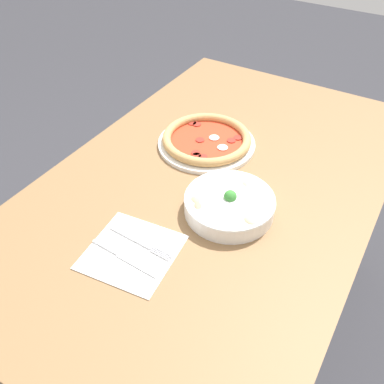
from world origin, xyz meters
TOP-DOWN VIEW (x-y plane):
  - ground_plane at (0.00, 0.00)m, footprint 8.00×8.00m
  - dining_table at (0.00, 0.00)m, footprint 1.37×0.84m
  - pizza at (-0.14, -0.10)m, footprint 0.29×0.29m
  - bowl at (0.09, 0.09)m, footprint 0.23×0.23m
  - napkin at (0.33, -0.04)m, footprint 0.22×0.22m
  - fork at (0.30, -0.04)m, footprint 0.02×0.18m
  - knife at (0.35, -0.04)m, footprint 0.02×0.19m

SIDE VIEW (x-z plane):
  - ground_plane at x=0.00m, z-range 0.00..0.00m
  - dining_table at x=0.00m, z-range 0.27..1.02m
  - napkin at x=0.33m, z-range 0.75..0.75m
  - knife at x=0.35m, z-range 0.75..0.76m
  - fork at x=0.30m, z-range 0.75..0.76m
  - pizza at x=-0.14m, z-range 0.75..0.78m
  - bowl at x=0.09m, z-range 0.74..0.81m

